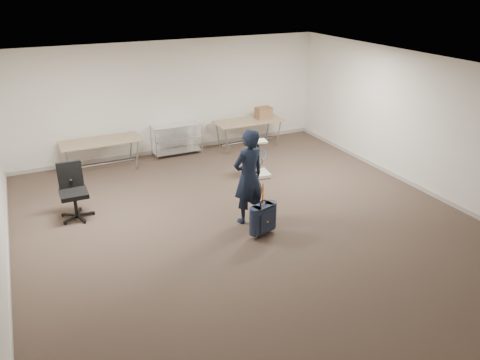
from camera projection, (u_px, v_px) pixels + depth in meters
ground at (251, 228)px, 8.48m from camera, size 9.00×9.00×0.00m
room_shell at (221, 196)px, 9.61m from camera, size 8.00×9.00×9.00m
folding_table_left at (100, 143)px, 10.74m from camera, size 1.80×0.75×0.73m
folding_table_right at (248, 122)px, 12.23m from camera, size 1.80×0.75×0.73m
wire_shelf at (177, 138)px, 11.78m from camera, size 1.22×0.47×0.80m
person at (249, 177)px, 8.38m from camera, size 0.72×0.54×1.77m
suitcase at (263, 218)px, 8.10m from camera, size 0.41×0.30×0.99m
office_chair at (75, 202)px, 8.74m from camera, size 0.64×0.64×1.05m
equipment_cart at (259, 167)px, 10.58m from camera, size 0.53×0.53×0.86m
cardboard_box at (264, 113)px, 12.32m from camera, size 0.41×0.31×0.30m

